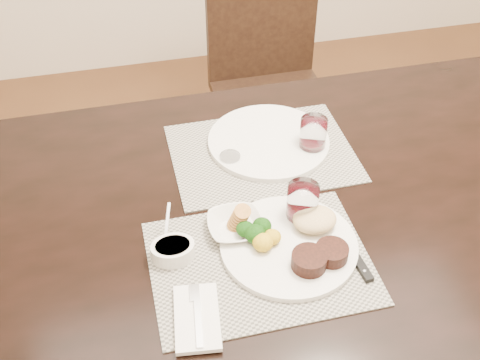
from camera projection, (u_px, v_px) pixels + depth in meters
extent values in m
plane|color=#492A17|center=(340.00, 358.00, 1.95)|extent=(4.50, 4.50, 0.00)
cube|color=black|center=(373.00, 195.00, 1.46)|extent=(2.00, 1.00, 0.05)
cube|color=black|center=(24.00, 241.00, 1.86)|extent=(0.08, 0.08, 0.70)
cube|color=black|center=(273.00, 103.00, 2.28)|extent=(0.42, 0.42, 0.04)
cube|color=black|center=(238.00, 186.00, 2.27)|extent=(0.04, 0.04, 0.41)
cube|color=black|center=(328.00, 171.00, 2.33)|extent=(0.04, 0.04, 0.41)
cube|color=black|center=(218.00, 130.00, 2.53)|extent=(0.04, 0.04, 0.41)
cube|color=black|center=(300.00, 118.00, 2.59)|extent=(0.04, 0.04, 0.41)
cube|color=black|center=(262.00, 21.00, 2.25)|extent=(0.42, 0.04, 0.45)
cube|color=gray|center=(260.00, 262.00, 1.27)|extent=(0.46, 0.34, 0.00)
cube|color=gray|center=(262.00, 153.00, 1.54)|extent=(0.46, 0.34, 0.00)
cylinder|color=silver|center=(289.00, 245.00, 1.29)|extent=(0.30, 0.30, 0.01)
cylinder|color=black|center=(309.00, 260.00, 1.23)|extent=(0.07, 0.07, 0.03)
cylinder|color=black|center=(332.00, 252.00, 1.25)|extent=(0.07, 0.07, 0.03)
ellipsoid|color=#D5B27F|center=(315.00, 219.00, 1.31)|extent=(0.10, 0.08, 0.04)
ellipsoid|color=#14460D|center=(255.00, 234.00, 1.28)|extent=(0.05, 0.05, 0.04)
ellipsoid|color=gold|center=(263.00, 242.00, 1.27)|extent=(0.04, 0.04, 0.04)
cube|color=white|center=(197.00, 318.00, 1.15)|extent=(0.10, 0.16, 0.01)
cube|color=silver|center=(198.00, 323.00, 1.14)|extent=(0.03, 0.11, 0.00)
cube|color=silver|center=(195.00, 293.00, 1.19)|extent=(0.02, 0.04, 0.00)
cube|color=silver|center=(342.00, 230.00, 1.33)|extent=(0.03, 0.13, 0.00)
cube|color=black|center=(360.00, 264.00, 1.25)|extent=(0.03, 0.09, 0.01)
imported|color=silver|center=(235.00, 226.00, 1.32)|extent=(0.12, 0.12, 0.03)
cylinder|color=#C57A3E|center=(235.00, 219.00, 1.31)|extent=(0.04, 0.04, 0.04)
cylinder|color=silver|center=(173.00, 251.00, 1.27)|extent=(0.09, 0.09, 0.04)
cylinder|color=#0C350C|center=(173.00, 247.00, 1.26)|extent=(0.07, 0.07, 0.01)
cube|color=silver|center=(167.00, 219.00, 1.29)|extent=(0.01, 0.06, 0.04)
cylinder|color=silver|center=(302.00, 204.00, 1.33)|extent=(0.07, 0.07, 0.10)
cylinder|color=#37050C|center=(301.00, 215.00, 1.35)|extent=(0.06, 0.06, 0.02)
cylinder|color=silver|center=(269.00, 141.00, 1.57)|extent=(0.32, 0.32, 0.01)
cylinder|color=silver|center=(313.00, 135.00, 1.52)|extent=(0.07, 0.07, 0.09)
cylinder|color=#37050C|center=(312.00, 146.00, 1.54)|extent=(0.06, 0.06, 0.02)
cylinder|color=silver|center=(230.00, 159.00, 1.51)|extent=(0.05, 0.05, 0.02)
cylinder|color=white|center=(230.00, 161.00, 1.51)|extent=(0.04, 0.04, 0.01)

